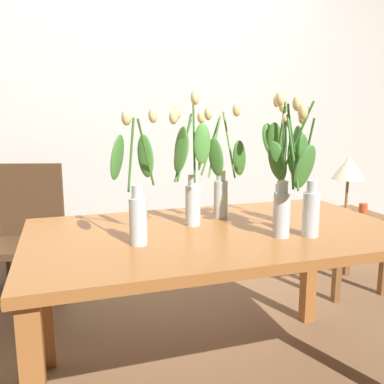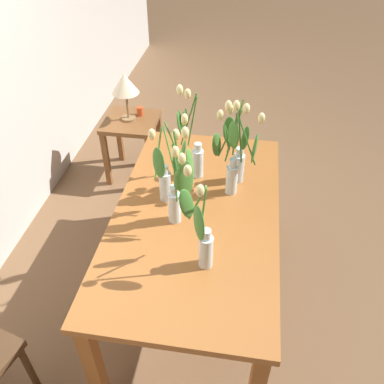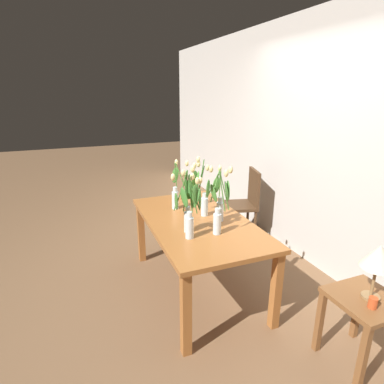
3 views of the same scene
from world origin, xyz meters
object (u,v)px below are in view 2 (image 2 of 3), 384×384
Objects in this scene: pillar_candle at (140,111)px; table_lamp at (125,85)px; tulip_vase_2 at (202,237)px; tulip_vase_5 at (179,191)px; tulip_vase_1 at (193,148)px; tulip_vase_0 at (168,172)px; tulip_vase_3 at (234,157)px; dining_table at (196,224)px; tulip_vase_4 at (236,156)px; side_table at (132,132)px.

table_lamp is at bearing 135.08° from pillar_candle.
tulip_vase_2 is at bearing -156.04° from pillar_candle.
tulip_vase_5 is at bearing 30.59° from tulip_vase_2.
table_lamp is at bearing 36.45° from tulip_vase_1.
tulip_vase_1 is at bearing -19.45° from tulip_vase_0.
tulip_vase_3 is at bearing -112.64° from tulip_vase_1.
tulip_vase_5 reaches higher than pillar_candle.
pillar_candle is (1.02, 0.61, -0.35)m from tulip_vase_1.
dining_table is 0.45m from tulip_vase_4.
table_lamp is (1.63, 0.84, -0.07)m from tulip_vase_2.
tulip_vase_1 is 1.04× the size of tulip_vase_3.
tulip_vase_5 reaches higher than tulip_vase_2.
side_table is at bearing 26.86° from tulip_vase_2.
tulip_vase_4 is at bearing -135.74° from table_lamp.
tulip_vase_4 is 1.06× the size of side_table.
side_table is (1.62, 0.82, -0.49)m from tulip_vase_2.
side_table is (1.36, 0.67, -0.53)m from tulip_vase_5.
tulip_vase_4 reaches higher than tulip_vase_3.
tulip_vase_3 is 1.41× the size of table_lamp.
tulip_vase_0 reaches higher than dining_table.
tulip_vase_1 reaches higher than dining_table.
pillar_candle is at bearing 22.69° from tulip_vase_5.
tulip_vase_5 is at bearing -152.85° from tulip_vase_0.
tulip_vase_5 reaches higher than tulip_vase_3.
dining_table is 0.46m from tulip_vase_2.
dining_table is 3.11× the size of tulip_vase_2.
tulip_vase_0 is 0.93× the size of tulip_vase_1.
tulip_vase_0 is 1.42m from side_table.
tulip_vase_5 is at bearing 147.02° from tulip_vase_4.
tulip_vase_1 is 1.46× the size of table_lamp.
tulip_vase_2 is 0.67m from tulip_vase_4.
tulip_vase_2 is 0.88× the size of tulip_vase_5.
tulip_vase_1 is at bearing -148.97° from pillar_candle.
tulip_vase_3 is at bearing -37.58° from dining_table.
side_table is (1.26, 0.74, -0.22)m from dining_table.
side_table is 0.19m from pillar_candle.
table_lamp is (1.37, 0.69, -0.10)m from tulip_vase_5.
tulip_vase_4 reaches higher than side_table.
tulip_vase_1 is 0.71m from tulip_vase_2.
tulip_vase_5 is 1.60m from side_table.
tulip_vase_5 is at bearing -153.88° from side_table.
tulip_vase_3 is at bearing -37.69° from tulip_vase_5.
tulip_vase_4 is 1.46× the size of table_lamp.
tulip_vase_3 is 0.08m from tulip_vase_4.
tulip_vase_3 is (0.59, -0.10, 0.05)m from tulip_vase_2.
tulip_vase_4 is 1.36m from table_lamp.
tulip_vase_4 is 1.40m from pillar_candle.
tulip_vase_1 is 0.43m from tulip_vase_5.
dining_table is 0.45m from tulip_vase_1.
table_lamp is 0.29m from pillar_candle.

